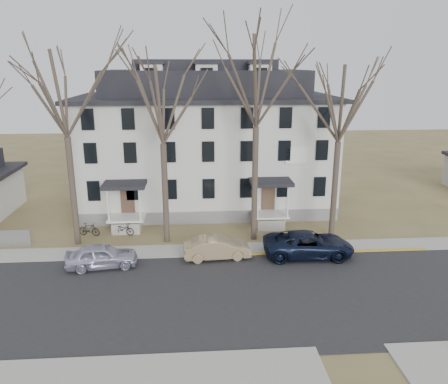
{
  "coord_description": "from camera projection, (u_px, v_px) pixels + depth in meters",
  "views": [
    {
      "loc": [
        -3.03,
        -18.23,
        11.7
      ],
      "look_at": [
        -1.13,
        9.0,
        3.68
      ],
      "focal_mm": 35.0,
      "sensor_mm": 36.0,
      "label": 1
    }
  ],
  "objects": [
    {
      "name": "ground",
      "position": [
        260.0,
        318.0,
        20.95
      ],
      "size": [
        120.0,
        120.0,
        0.0
      ],
      "primitive_type": "plane",
      "color": "olive",
      "rests_on": "ground"
    },
    {
      "name": "main_road",
      "position": [
        255.0,
        296.0,
        22.86
      ],
      "size": [
        120.0,
        10.0,
        0.04
      ],
      "primitive_type": "cube",
      "color": "#27272A",
      "rests_on": "ground"
    },
    {
      "name": "far_sidewalk",
      "position": [
        242.0,
        250.0,
        28.61
      ],
      "size": [
        120.0,
        2.0,
        0.08
      ],
      "primitive_type": "cube",
      "color": "#A09F97",
      "rests_on": "ground"
    },
    {
      "name": "yellow_curb",
      "position": [
        321.0,
        253.0,
        28.08
      ],
      "size": [
        14.0,
        0.25,
        0.06
      ],
      "primitive_type": "cube",
      "color": "gold",
      "rests_on": "ground"
    },
    {
      "name": "boarding_house",
      "position": [
        206.0,
        143.0,
        36.48
      ],
      "size": [
        20.8,
        12.36,
        12.05
      ],
      "color": "slate",
      "rests_on": "ground"
    },
    {
      "name": "tree_far_left",
      "position": [
        62.0,
        87.0,
        26.68
      ],
      "size": [
        8.4,
        8.4,
        13.72
      ],
      "color": "#473B31",
      "rests_on": "ground"
    },
    {
      "name": "tree_mid_left",
      "position": [
        161.0,
        99.0,
        27.29
      ],
      "size": [
        7.8,
        7.8,
        12.74
      ],
      "color": "#473B31",
      "rests_on": "ground"
    },
    {
      "name": "tree_center",
      "position": [
        257.0,
        74.0,
        27.27
      ],
      "size": [
        9.0,
        9.0,
        14.7
      ],
      "color": "#473B31",
      "rests_on": "ground"
    },
    {
      "name": "tree_mid_right",
      "position": [
        341.0,
        98.0,
        28.06
      ],
      "size": [
        7.8,
        7.8,
        12.74
      ],
      "color": "#473B31",
      "rests_on": "ground"
    },
    {
      "name": "car_silver",
      "position": [
        102.0,
        257.0,
        25.92
      ],
      "size": [
        4.37,
        2.21,
        1.43
      ],
      "primitive_type": "imported",
      "rotation": [
        0.0,
        0.0,
        1.7
      ],
      "color": "#B5B6CD",
      "rests_on": "ground"
    },
    {
      "name": "car_tan",
      "position": [
        217.0,
        248.0,
        27.14
      ],
      "size": [
        4.27,
        1.79,
        1.37
      ],
      "primitive_type": "imported",
      "rotation": [
        0.0,
        0.0,
        1.65
      ],
      "color": "#9E8960",
      "rests_on": "ground"
    },
    {
      "name": "car_navy",
      "position": [
        308.0,
        245.0,
        27.42
      ],
      "size": [
        5.72,
        2.78,
        1.57
      ],
      "primitive_type": "imported",
      "rotation": [
        0.0,
        0.0,
        1.54
      ],
      "color": "black",
      "rests_on": "ground"
    },
    {
      "name": "bicycle_left",
      "position": [
        123.0,
        230.0,
        30.88
      ],
      "size": [
        1.79,
        1.02,
        0.89
      ],
      "primitive_type": "imported",
      "rotation": [
        0.0,
        0.0,
        1.3
      ],
      "color": "black",
      "rests_on": "ground"
    },
    {
      "name": "bicycle_right",
      "position": [
        89.0,
        230.0,
        30.74
      ],
      "size": [
        1.63,
        0.83,
        0.94
      ],
      "primitive_type": "imported",
      "rotation": [
        0.0,
        0.0,
        1.31
      ],
      "color": "black",
      "rests_on": "ground"
    }
  ]
}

